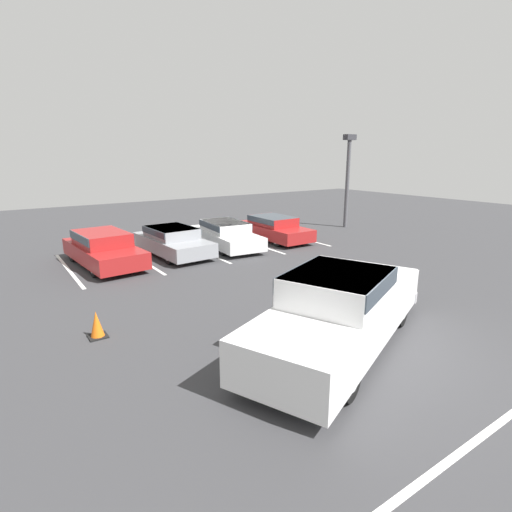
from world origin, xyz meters
TOP-DOWN VIEW (x-y plane):
  - ground_plane at (0.00, 0.00)m, footprint 60.00×60.00m
  - stall_stripe_a at (-4.25, 10.23)m, footprint 0.12×5.27m
  - stall_stripe_b at (-1.59, 10.23)m, footprint 0.12×5.27m
  - stall_stripe_c at (1.07, 10.23)m, footprint 0.12×5.27m
  - stall_stripe_d at (3.73, 10.23)m, footprint 0.12×5.27m
  - stall_stripe_e at (6.39, 10.23)m, footprint 0.12×5.27m
  - aisle_stripe_foreground at (-0.43, -2.84)m, footprint 9.43×0.12m
  - pickup_truck at (-0.42, 0.45)m, footprint 6.37×4.20m
  - parked_sedan_a at (-2.98, 10.16)m, footprint 2.13×4.62m
  - parked_sedan_b at (-0.20, 10.18)m, footprint 2.01×4.34m
  - parked_sedan_c at (2.33, 10.15)m, footprint 2.11×4.61m
  - parked_sedan_d at (5.07, 10.23)m, footprint 1.72×4.29m
  - light_post at (10.64, 10.77)m, footprint 0.70×0.36m
  - traffic_cone at (-4.72, 3.87)m, footprint 0.41×0.41m
  - wheel_stop_curb at (-1.50, 13.59)m, footprint 1.70×0.20m

SIDE VIEW (x-z plane):
  - ground_plane at x=0.00m, z-range 0.00..0.00m
  - stall_stripe_a at x=-4.25m, z-range 0.00..0.01m
  - stall_stripe_b at x=-1.59m, z-range 0.00..0.01m
  - stall_stripe_c at x=1.07m, z-range 0.00..0.01m
  - stall_stripe_d at x=3.73m, z-range 0.00..0.01m
  - stall_stripe_e at x=6.39m, z-range 0.00..0.01m
  - aisle_stripe_foreground at x=-0.43m, z-range 0.00..0.01m
  - wheel_stop_curb at x=-1.50m, z-range 0.00..0.14m
  - traffic_cone at x=-4.72m, z-range -0.02..0.60m
  - parked_sedan_d at x=5.07m, z-range 0.04..1.19m
  - parked_sedan_c at x=2.33m, z-range 0.04..1.20m
  - parked_sedan_b at x=-0.20m, z-range 0.04..1.20m
  - parked_sedan_a at x=-2.98m, z-range 0.04..1.32m
  - pickup_truck at x=-0.42m, z-range 0.00..1.75m
  - light_post at x=10.64m, z-range 0.49..5.62m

